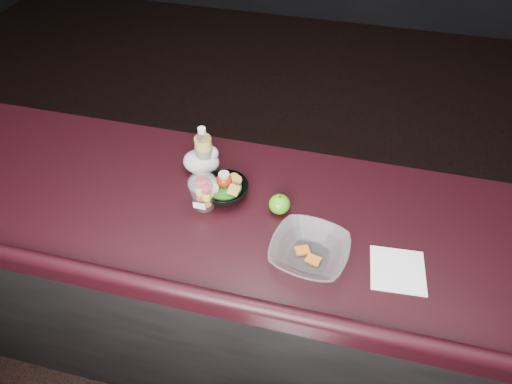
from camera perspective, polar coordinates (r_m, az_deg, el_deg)
room_shell at (r=0.82m, az=-10.49°, el=21.36°), size 8.00×8.00×8.00m
counter at (r=1.94m, az=-2.04°, el=-12.31°), size 4.06×0.71×1.02m
lemonade_bottle at (r=1.63m, az=-6.50°, el=4.86°), size 0.06×0.06×0.19m
fruit_cup at (r=1.51m, az=-6.60°, el=0.11°), size 0.10×0.10×0.14m
green_apple at (r=1.51m, az=2.96°, el=-1.53°), size 0.07×0.07×0.07m
plastic_bag at (r=1.66m, az=-6.71°, el=3.91°), size 0.13×0.11×0.10m
snack_bowl at (r=1.56m, az=-3.97°, el=0.38°), size 0.18×0.18×0.09m
takeout_bowl at (r=1.40m, az=6.66°, el=-7.39°), size 0.27×0.27×0.06m
paper_napkin at (r=1.45m, az=17.29°, el=-9.31°), size 0.17×0.17×0.00m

